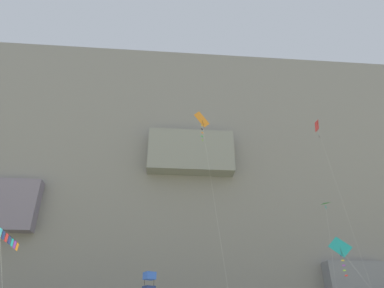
{
  "coord_description": "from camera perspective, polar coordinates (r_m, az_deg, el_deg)",
  "views": [
    {
      "loc": [
        -4.31,
        -7.74,
        3.12
      ],
      "look_at": [
        -1.88,
        22.16,
        19.94
      ],
      "focal_mm": 32.51,
      "sensor_mm": 36.0,
      "label": 1
    }
  ],
  "objects": [
    {
      "name": "kite_delta_mid_right",
      "position": [
        55.11,
        21.01,
        -10.25
      ],
      "size": [
        3.18,
        3.57,
        20.28
      ],
      "color": "green",
      "rests_on": "ground"
    },
    {
      "name": "kite_diamond_far_left",
      "position": [
        60.64,
        19.96,
        2.35
      ],
      "size": [
        2.45,
        4.96,
        35.08
      ],
      "color": "red",
      "rests_on": "ground"
    },
    {
      "name": "kite_diamond_upper_right",
      "position": [
        40.29,
        1.71,
        3.37
      ],
      "size": [
        3.48,
        3.53,
        26.63
      ],
      "color": "orange",
      "rests_on": "ground"
    },
    {
      "name": "kite_banner_mid_center",
      "position": [
        23.45,
        -27.81,
        -14.39
      ],
      "size": [
        3.16,
        4.73,
        8.4
      ],
      "color": "black",
      "rests_on": "ground"
    },
    {
      "name": "cliff_face",
      "position": [
        76.7,
        -1.17,
        -9.51
      ],
      "size": [
        180.0,
        33.25,
        58.13
      ],
      "color": "gray",
      "rests_on": "ground"
    },
    {
      "name": "kite_diamond_low_center",
      "position": [
        33.22,
        23.4,
        -15.68
      ],
      "size": [
        2.79,
        6.56,
        10.89
      ],
      "color": "teal",
      "rests_on": "ground"
    },
    {
      "name": "kite_box_low_left",
      "position": [
        26.44,
        -7.05,
        -21.7
      ],
      "size": [
        0.98,
        2.19,
        7.25
      ],
      "color": "blue",
      "rests_on": "ground"
    }
  ]
}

